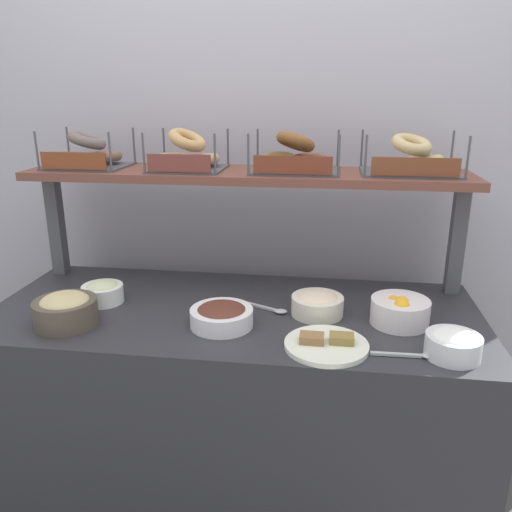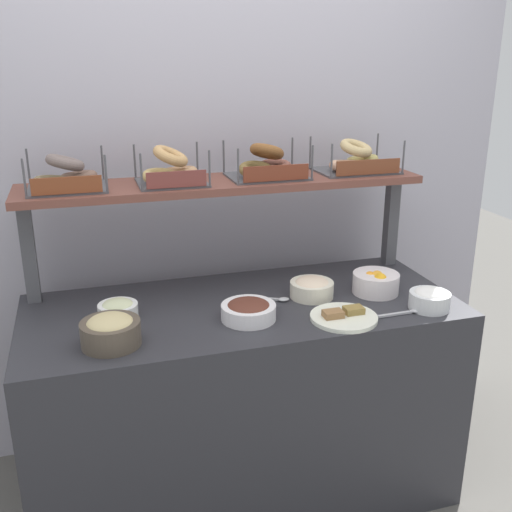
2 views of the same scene
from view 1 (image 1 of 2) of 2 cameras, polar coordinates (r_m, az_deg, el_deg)
The scene contains 19 objects.
ground_plane at distance 2.23m, azimuth -2.13°, elevation -26.35°, with size 8.00×8.00×0.00m, color #595651.
back_wall at distance 2.17m, azimuth 0.06°, elevation 8.45°, with size 2.84×0.06×2.40m, color #B1ADBA.
deli_counter at distance 1.96m, azimuth -2.28°, elevation -17.40°, with size 1.64×0.70×0.85m, color #2D2D33.
shelf_riser_left at distance 2.18m, azimuth -21.30°, elevation 3.25°, with size 0.05×0.05×0.40m, color #4C4C51.
shelf_riser_right at distance 1.97m, azimuth 21.45°, elevation 1.70°, with size 0.05×0.05×0.40m, color #4C4C51.
upper_shelf at distance 1.89m, azimuth -1.13°, elevation 9.02°, with size 1.60×0.32×0.03m, color brown.
bowl_chocolate_spread at distance 1.62m, azimuth -3.84°, elevation -6.59°, with size 0.20×0.20×0.07m.
bowl_fruit_salad at distance 1.69m, azimuth 15.69°, elevation -5.89°, with size 0.18×0.18×0.10m.
bowl_scallion_spread at distance 1.87m, azimuth -16.71°, elevation -3.85°, with size 0.14×0.14×0.08m.
bowl_hummus at distance 1.73m, azimuth -20.40°, elevation -5.58°, with size 0.20×0.20×0.11m.
bowl_cream_cheese at distance 1.54m, azimuth 21.06°, elevation -9.07°, with size 0.15×0.15×0.08m.
bowl_potato_salad at distance 1.71m, azimuth 6.83°, elevation -5.26°, with size 0.17×0.17×0.08m.
serving_plate_white at distance 1.51m, azimuth 7.83°, elevation -9.68°, with size 0.24×0.24×0.04m.
serving_spoon_near_plate at distance 1.51m, azimuth 17.18°, elevation -10.49°, with size 0.18×0.03×0.01m.
serving_spoon_by_edge at distance 1.73m, azimuth 1.61°, elevation -5.89°, with size 0.17×0.09×0.01m.
bagel_basket_poppy at distance 2.06m, azimuth -18.21°, elevation 10.63°, with size 0.28×0.26×0.14m.
bagel_basket_sesame at distance 1.91m, azimuth -7.64°, elevation 10.93°, with size 0.28×0.26×0.15m.
bagel_basket_cinnamon_raisin at distance 1.86m, azimuth 4.31°, elevation 10.80°, with size 0.31×0.25×0.15m.
bagel_basket_plain at distance 1.88m, azimuth 16.72°, elevation 10.15°, with size 0.33×0.26×0.14m.
Camera 1 is at (0.30, -1.57, 1.56)m, focal length 36.01 mm.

